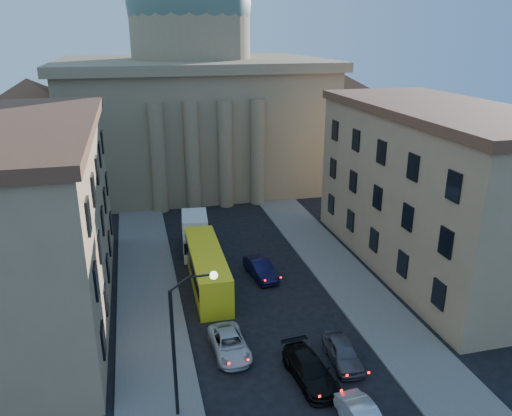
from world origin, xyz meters
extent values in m
cube|color=#605D58|center=(-8.50, 18.00, 0.07)|extent=(5.00, 60.00, 0.15)
cube|color=#605D58|center=(8.50, 18.00, 0.07)|extent=(5.00, 60.00, 0.15)
cube|color=olive|center=(0.00, 56.00, 8.00)|extent=(34.00, 26.00, 16.00)
cube|color=olive|center=(0.00, 56.00, 16.40)|extent=(35.50, 27.50, 1.20)
cylinder|color=olive|center=(0.00, 56.00, 20.00)|extent=(16.00, 16.00, 8.00)
sphere|color=#4C685B|center=(0.00, 56.00, 24.00)|extent=(16.40, 16.40, 16.40)
cube|color=olive|center=(-21.00, 54.00, 5.50)|extent=(13.00, 13.00, 11.00)
cone|color=brown|center=(-21.00, 54.00, 13.00)|extent=(26.02, 26.02, 4.00)
cube|color=olive|center=(21.00, 54.00, 5.50)|extent=(13.00, 13.00, 11.00)
cone|color=brown|center=(21.00, 54.00, 13.00)|extent=(26.02, 26.02, 4.00)
cylinder|color=olive|center=(-6.00, 42.80, 6.50)|extent=(1.80, 1.80, 13.00)
cylinder|color=olive|center=(-2.00, 42.80, 6.50)|extent=(1.80, 1.80, 13.00)
cylinder|color=olive|center=(2.00, 42.80, 6.50)|extent=(1.80, 1.80, 13.00)
cylinder|color=olive|center=(6.00, 42.80, 6.50)|extent=(1.80, 1.80, 13.00)
cube|color=tan|center=(-17.00, 22.00, 7.00)|extent=(11.00, 26.00, 14.00)
cube|color=brown|center=(-17.00, 22.00, 14.30)|extent=(11.60, 26.60, 0.80)
cube|color=tan|center=(17.00, 22.00, 7.00)|extent=(11.00, 26.00, 14.00)
cube|color=brown|center=(17.00, 22.00, 14.30)|extent=(11.60, 26.60, 0.80)
cylinder|color=black|center=(-7.50, 8.00, 4.00)|extent=(0.20, 0.20, 8.00)
cylinder|color=black|center=(-6.95, 8.00, 8.35)|extent=(1.30, 0.12, 0.96)
cylinder|color=black|center=(-5.95, 8.00, 8.65)|extent=(1.30, 0.12, 0.12)
sphere|color=white|center=(-5.20, 8.00, 8.60)|extent=(0.44, 0.44, 0.44)
imported|color=beige|center=(-3.50, 13.05, 0.68)|extent=(2.48, 4.99, 1.36)
imported|color=black|center=(0.80, 9.05, 0.76)|extent=(2.66, 5.43, 1.52)
imported|color=#4C4B50|center=(3.50, 10.23, 0.75)|extent=(2.05, 4.50, 1.50)
imported|color=black|center=(1.31, 23.25, 0.78)|extent=(2.28, 4.92, 1.56)
cube|color=yellow|center=(-3.50, 22.79, 1.61)|extent=(2.81, 11.49, 3.23)
cube|color=black|center=(-3.50, 22.79, 2.13)|extent=(2.86, 10.87, 1.14)
cylinder|color=black|center=(-4.62, 18.64, 0.52)|extent=(0.33, 1.05, 1.04)
cylinder|color=black|center=(-2.54, 18.61, 0.52)|extent=(0.33, 1.05, 1.04)
cylinder|color=black|center=(-4.46, 26.97, 0.52)|extent=(0.33, 1.05, 1.04)
cylinder|color=black|center=(-2.38, 26.93, 0.52)|extent=(0.33, 1.05, 1.04)
cube|color=silver|center=(-3.68, 28.43, 1.23)|extent=(2.60, 2.69, 2.47)
cube|color=black|center=(-3.80, 27.26, 1.54)|extent=(2.26, 0.35, 1.13)
cube|color=silver|center=(-3.41, 31.20, 1.80)|extent=(2.89, 4.54, 3.19)
cylinder|color=black|center=(-4.75, 28.13, 0.46)|extent=(0.38, 0.95, 0.93)
cylinder|color=black|center=(-2.70, 27.92, 0.46)|extent=(0.38, 0.95, 0.93)
cylinder|color=black|center=(-4.34, 32.22, 0.46)|extent=(0.38, 0.95, 0.93)
cylinder|color=black|center=(-2.29, 32.02, 0.46)|extent=(0.38, 0.95, 0.93)
camera|label=1|loc=(-8.72, -15.10, 20.62)|focal=35.00mm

